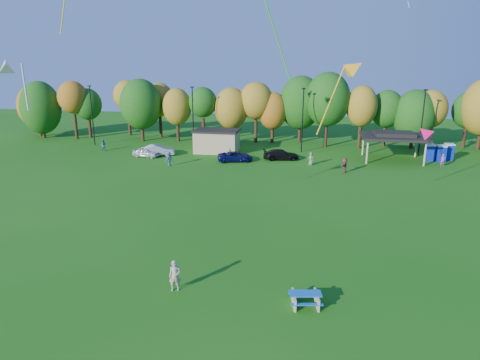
% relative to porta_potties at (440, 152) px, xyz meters
% --- Properties ---
extents(ground, '(160.00, 160.00, 0.00)m').
position_rel_porta_potties_xyz_m(ground, '(-20.15, -37.84, -1.10)').
color(ground, '#19600F').
rests_on(ground, ground).
extents(tree_line, '(93.57, 10.55, 11.15)m').
position_rel_porta_potties_xyz_m(tree_line, '(-21.18, 7.68, 4.82)').
color(tree_line, black).
rests_on(tree_line, ground).
extents(lamp_posts, '(64.50, 0.25, 9.09)m').
position_rel_porta_potties_xyz_m(lamp_posts, '(-18.15, 2.16, 3.80)').
color(lamp_posts, black).
rests_on(lamp_posts, ground).
extents(utility_building, '(6.30, 4.30, 3.25)m').
position_rel_porta_potties_xyz_m(utility_building, '(-30.15, 0.16, 0.54)').
color(utility_building, tan).
rests_on(utility_building, ground).
extents(pavilion, '(8.20, 6.20, 3.77)m').
position_rel_porta_potties_xyz_m(pavilion, '(-6.15, -0.84, 2.13)').
color(pavilion, tan).
rests_on(pavilion, ground).
extents(porta_potties, '(3.75, 2.41, 2.18)m').
position_rel_porta_potties_xyz_m(porta_potties, '(0.00, 0.00, 0.00)').
color(porta_potties, '#0C239E').
rests_on(porta_potties, ground).
extents(picnic_table, '(1.97, 1.73, 0.76)m').
position_rel_porta_potties_xyz_m(picnic_table, '(-16.62, -37.64, -0.66)').
color(picnic_table, tan).
rests_on(picnic_table, ground).
extents(kite_flyer, '(0.79, 0.64, 1.89)m').
position_rel_porta_potties_xyz_m(kite_flyer, '(-24.18, -37.34, -0.15)').
color(kite_flyer, tan).
rests_on(kite_flyer, ground).
extents(car_a, '(3.91, 2.04, 1.27)m').
position_rel_porta_potties_xyz_m(car_a, '(-39.03, -4.56, -0.46)').
color(car_a, silver).
rests_on(car_a, ground).
extents(car_b, '(4.89, 3.00, 1.52)m').
position_rel_porta_potties_xyz_m(car_b, '(-37.76, -3.49, -0.34)').
color(car_b, '#B0AFB5').
rests_on(car_b, ground).
extents(car_c, '(5.01, 3.26, 1.28)m').
position_rel_porta_potties_xyz_m(car_c, '(-26.53, -5.02, -0.46)').
color(car_c, '#0C114B').
rests_on(car_c, ground).
extents(car_d, '(4.99, 2.79, 1.37)m').
position_rel_porta_potties_xyz_m(car_d, '(-20.67, -3.03, -0.41)').
color(car_d, black).
rests_on(car_d, ground).
extents(far_person_0, '(0.93, 1.75, 1.80)m').
position_rel_porta_potties_xyz_m(far_person_0, '(-12.73, -8.42, -0.20)').
color(far_person_0, '#8D3B4D').
rests_on(far_person_0, ground).
extents(far_person_1, '(0.90, 0.76, 1.62)m').
position_rel_porta_potties_xyz_m(far_person_1, '(-46.72, -1.73, -0.29)').
color(far_person_1, teal).
rests_on(far_person_1, ground).
extents(far_person_2, '(1.20, 1.34, 1.81)m').
position_rel_porta_potties_xyz_m(far_person_2, '(-34.33, -8.71, -0.19)').
color(far_person_2, '#434D93').
rests_on(far_person_2, ground).
extents(far_person_3, '(1.01, 0.90, 1.64)m').
position_rel_porta_potties_xyz_m(far_person_3, '(-27.21, -4.95, -0.28)').
color(far_person_3, '#6B8652').
rests_on(far_person_3, ground).
extents(far_person_4, '(0.96, 0.88, 1.65)m').
position_rel_porta_potties_xyz_m(far_person_4, '(-16.72, -5.33, -0.27)').
color(far_person_4, '#69845A').
rests_on(far_person_4, ground).
extents(far_person_5, '(0.61, 0.43, 1.57)m').
position_rel_porta_potties_xyz_m(far_person_5, '(-0.41, -3.14, -0.31)').
color(far_person_5, '#A64E9D').
rests_on(far_person_5, ground).
extents(kite_6, '(3.27, 1.60, 5.44)m').
position_rel_porta_potties_xyz_m(kite_6, '(-14.13, -28.42, 11.36)').
color(kite_6, '#FFAE1A').
extents(kite_11, '(1.76, 2.06, 3.48)m').
position_rel_porta_potties_xyz_m(kite_11, '(-34.92, -35.03, 11.65)').
color(kite_11, '#B5B5B5').
extents(kite_13, '(1.45, 1.39, 1.18)m').
position_rel_porta_potties_xyz_m(kite_13, '(-9.81, -30.97, 7.62)').
color(kite_13, '#CD0B55').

